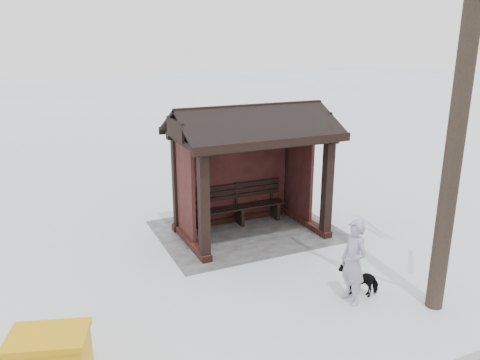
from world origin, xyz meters
name	(u,v)px	position (x,y,z in m)	size (l,w,h in m)	color
ground	(251,234)	(0.00, 0.00, 0.00)	(120.00, 120.00, 0.00)	white
trampled_patch	(247,230)	(0.00, -0.20, 0.01)	(4.20, 3.20, 0.02)	gray
bus_shelter	(248,144)	(0.00, -0.16, 2.17)	(3.60, 2.40, 3.09)	#3D1B16
pedestrian	(353,262)	(-0.28, 3.48, 0.77)	(0.56, 0.37, 1.54)	#A29BB6
dog	(359,280)	(-0.55, 3.32, 0.29)	(0.31, 0.68, 0.58)	black
grit_bin	(50,359)	(4.65, 3.51, 0.39)	(1.17, 0.96, 0.78)	orange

